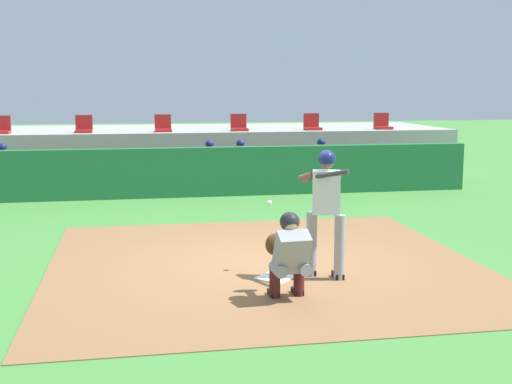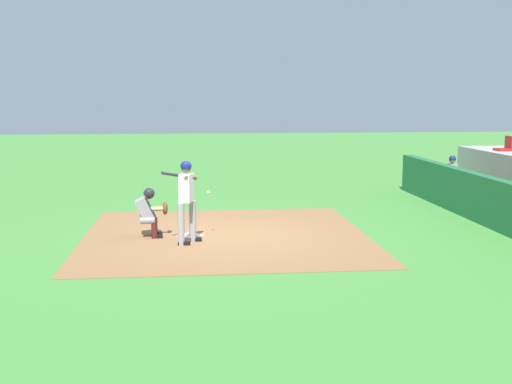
{
  "view_description": "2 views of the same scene",
  "coord_description": "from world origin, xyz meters",
  "px_view_note": "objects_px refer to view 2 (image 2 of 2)",
  "views": [
    {
      "loc": [
        -1.87,
        -9.61,
        2.66
      ],
      "look_at": [
        0.0,
        0.7,
        1.0
      ],
      "focal_mm": 46.85,
      "sensor_mm": 36.0,
      "label": 1
    },
    {
      "loc": [
        14.02,
        -0.71,
        3.15
      ],
      "look_at": [
        0.0,
        0.7,
        1.0
      ],
      "focal_mm": 44.06,
      "sensor_mm": 36.0,
      "label": 2
    }
  ],
  "objects_px": {
    "dugout_player_0": "(448,175)",
    "batter_at_plate": "(187,196)",
    "stadium_seat_0": "(505,147)",
    "catcher_crouched": "(150,211)",
    "home_plate": "(190,235)"
  },
  "relations": [
    {
      "from": "catcher_crouched",
      "to": "home_plate",
      "type": "bearing_deg",
      "value": 88.74
    },
    {
      "from": "dugout_player_0",
      "to": "stadium_seat_0",
      "type": "xyz_separation_m",
      "value": [
        -0.36,
        2.03,
        0.86
      ]
    },
    {
      "from": "dugout_player_0",
      "to": "catcher_crouched",
      "type": "bearing_deg",
      "value": -60.88
    },
    {
      "from": "dugout_player_0",
      "to": "home_plate",
      "type": "bearing_deg",
      "value": -58.17
    },
    {
      "from": "dugout_player_0",
      "to": "batter_at_plate",
      "type": "bearing_deg",
      "value": -54.99
    },
    {
      "from": "home_plate",
      "to": "catcher_crouched",
      "type": "relative_size",
      "value": 0.26
    },
    {
      "from": "batter_at_plate",
      "to": "catcher_crouched",
      "type": "xyz_separation_m",
      "value": [
        -0.71,
        -0.84,
        -0.43
      ]
    },
    {
      "from": "batter_at_plate",
      "to": "stadium_seat_0",
      "type": "bearing_deg",
      "value": 120.81
    },
    {
      "from": "catcher_crouched",
      "to": "stadium_seat_0",
      "type": "xyz_separation_m",
      "value": [
        -5.4,
        11.08,
        0.93
      ]
    },
    {
      "from": "home_plate",
      "to": "catcher_crouched",
      "type": "height_order",
      "value": "catcher_crouched"
    },
    {
      "from": "batter_at_plate",
      "to": "stadium_seat_0",
      "type": "distance_m",
      "value": 11.93
    },
    {
      "from": "batter_at_plate",
      "to": "dugout_player_0",
      "type": "height_order",
      "value": "batter_at_plate"
    },
    {
      "from": "catcher_crouched",
      "to": "dugout_player_0",
      "type": "bearing_deg",
      "value": 119.12
    },
    {
      "from": "home_plate",
      "to": "dugout_player_0",
      "type": "xyz_separation_m",
      "value": [
        -5.06,
        8.14,
        0.65
      ]
    },
    {
      "from": "batter_at_plate",
      "to": "catcher_crouched",
      "type": "distance_m",
      "value": 1.18
    }
  ]
}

